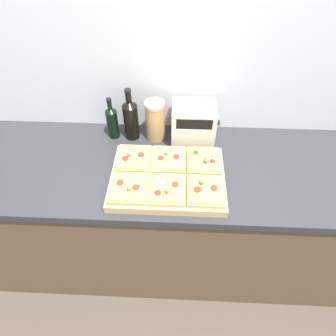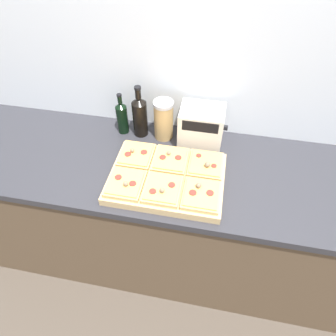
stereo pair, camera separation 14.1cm
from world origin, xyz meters
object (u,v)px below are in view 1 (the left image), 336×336
Objects in this scene: cutting_board at (168,178)px; wine_bottle at (131,119)px; toaster_oven at (193,124)px; grain_jar_tall at (155,121)px; olive_oil_bottle at (112,121)px.

wine_bottle reaches higher than cutting_board.
toaster_oven is at bearing 68.87° from cutting_board.
cutting_board is 0.34m from grain_jar_tall.
wine_bottle is 1.19× the size of toaster_oven.
grain_jar_tall is (0.13, 0.00, -0.01)m from wine_bottle.
olive_oil_bottle is 0.97× the size of toaster_oven.
cutting_board is at bearing -46.03° from olive_oil_bottle.
toaster_oven reaches higher than cutting_board.
grain_jar_tall reaches higher than toaster_oven.
wine_bottle is at bearing 123.05° from cutting_board.
cutting_board is at bearing -75.96° from grain_jar_tall.
wine_bottle is 1.32× the size of grain_jar_tall.
grain_jar_tall is 0.20m from toaster_oven.
toaster_oven is (0.20, -0.01, -0.01)m from grain_jar_tall.
wine_bottle is (-0.21, 0.32, 0.10)m from cutting_board.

